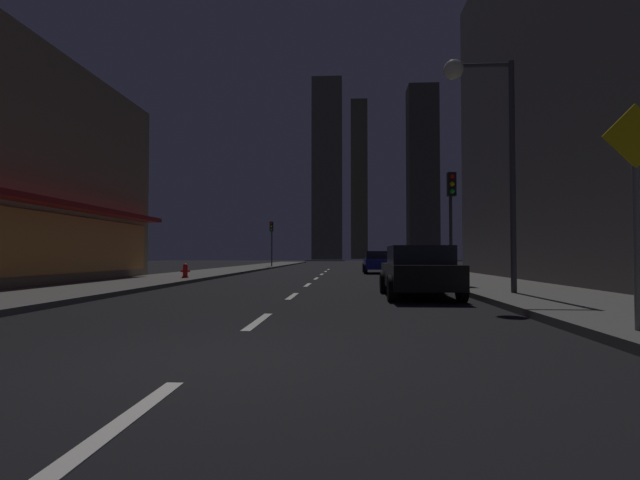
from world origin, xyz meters
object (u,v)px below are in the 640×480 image
fire_hydrant_far_left (185,271)px  traffic_light_far_left (272,234)px  traffic_light_near_right (451,202)px  car_parked_far (378,262)px  pedestrian_crossing_sign (636,196)px  street_lamp_right (482,117)px  car_parked_near (419,271)px

fire_hydrant_far_left → traffic_light_far_left: 22.59m
traffic_light_near_right → traffic_light_far_left: same height
traffic_light_far_left → car_parked_far: bearing=-54.0°
pedestrian_crossing_sign → fire_hydrant_far_left: bearing=127.9°
traffic_light_far_left → street_lamp_right: 32.44m
car_parked_near → car_parked_far: size_ratio=1.00×
car_parked_far → pedestrian_crossing_sign: bearing=-85.4°
fire_hydrant_far_left → street_lamp_right: 14.62m
car_parked_far → pedestrian_crossing_sign: size_ratio=1.34×
traffic_light_near_right → fire_hydrant_far_left: bearing=163.2°
car_parked_far → traffic_light_near_right: size_ratio=1.01×
car_parked_near → traffic_light_near_right: 5.50m
traffic_light_near_right → traffic_light_far_left: size_ratio=1.00×
car_parked_near → fire_hydrant_far_left: car_parked_near is taller
car_parked_near → traffic_light_far_left: size_ratio=1.01×
pedestrian_crossing_sign → car_parked_far: bearing=94.6°
traffic_light_far_left → fire_hydrant_far_left: bearing=-91.0°
fire_hydrant_far_left → street_lamp_right: (11.28, -8.08, 4.61)m
car_parked_far → fire_hydrant_far_left: (-9.50, -9.92, -0.29)m
car_parked_near → fire_hydrant_far_left: (-9.50, 7.99, -0.29)m
traffic_light_far_left → street_lamp_right: size_ratio=0.64×
car_parked_far → traffic_light_near_right: traffic_light_near_right is taller
fire_hydrant_far_left → pedestrian_crossing_sign: bearing=-52.1°
traffic_light_near_right → pedestrian_crossing_sign: traffic_light_near_right is taller
car_parked_far → pedestrian_crossing_sign: (2.00, -24.69, 1.28)m
car_parked_far → street_lamp_right: size_ratio=0.64×
car_parked_near → traffic_light_near_right: traffic_light_near_right is taller
street_lamp_right → traffic_light_near_right: bearing=88.5°
car_parked_near → street_lamp_right: size_ratio=0.64×
car_parked_near → street_lamp_right: bearing=-3.0°
street_lamp_right → pedestrian_crossing_sign: (0.22, -6.69, -3.05)m
fire_hydrant_far_left → pedestrian_crossing_sign: 18.78m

